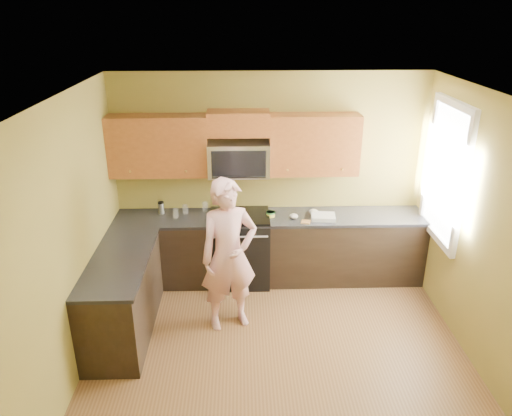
{
  "coord_description": "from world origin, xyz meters",
  "views": [
    {
      "loc": [
        -0.37,
        -4.05,
        3.44
      ],
      "look_at": [
        -0.2,
        1.3,
        1.2
      ],
      "focal_mm": 34.25,
      "sensor_mm": 36.0,
      "label": 1
    }
  ],
  "objects_px": {
    "microwave": "(239,175)",
    "butter_tub": "(271,216)",
    "stove": "(240,248)",
    "travel_mug": "(162,214)",
    "woman": "(229,256)",
    "frying_pan": "(230,222)"
  },
  "relations": [
    {
      "from": "stove",
      "to": "travel_mug",
      "type": "bearing_deg",
      "value": 171.94
    },
    {
      "from": "stove",
      "to": "travel_mug",
      "type": "xyz_separation_m",
      "value": [
        -1.01,
        0.14,
        0.45
      ]
    },
    {
      "from": "microwave",
      "to": "butter_tub",
      "type": "height_order",
      "value": "microwave"
    },
    {
      "from": "microwave",
      "to": "butter_tub",
      "type": "xyz_separation_m",
      "value": [
        0.4,
        -0.12,
        -0.53
      ]
    },
    {
      "from": "microwave",
      "to": "travel_mug",
      "type": "relative_size",
      "value": 4.65
    },
    {
      "from": "microwave",
      "to": "frying_pan",
      "type": "distance_m",
      "value": 0.62
    },
    {
      "from": "stove",
      "to": "butter_tub",
      "type": "relative_size",
      "value": 8.41
    },
    {
      "from": "butter_tub",
      "to": "travel_mug",
      "type": "xyz_separation_m",
      "value": [
        -1.41,
        0.14,
        0.0
      ]
    },
    {
      "from": "frying_pan",
      "to": "butter_tub",
      "type": "bearing_deg",
      "value": 22.54
    },
    {
      "from": "stove",
      "to": "microwave",
      "type": "relative_size",
      "value": 1.25
    },
    {
      "from": "microwave",
      "to": "butter_tub",
      "type": "bearing_deg",
      "value": -16.69
    },
    {
      "from": "woman",
      "to": "frying_pan",
      "type": "height_order",
      "value": "woman"
    },
    {
      "from": "stove",
      "to": "frying_pan",
      "type": "xyz_separation_m",
      "value": [
        -0.12,
        -0.22,
        0.47
      ]
    },
    {
      "from": "woman",
      "to": "butter_tub",
      "type": "height_order",
      "value": "woman"
    },
    {
      "from": "stove",
      "to": "microwave",
      "type": "height_order",
      "value": "microwave"
    },
    {
      "from": "butter_tub",
      "to": "travel_mug",
      "type": "height_order",
      "value": "travel_mug"
    },
    {
      "from": "frying_pan",
      "to": "stove",
      "type": "bearing_deg",
      "value": 60.53
    },
    {
      "from": "microwave",
      "to": "woman",
      "type": "xyz_separation_m",
      "value": [
        -0.12,
        -1.1,
        -0.56
      ]
    },
    {
      "from": "stove",
      "to": "frying_pan",
      "type": "bearing_deg",
      "value": -118.94
    },
    {
      "from": "woman",
      "to": "frying_pan",
      "type": "bearing_deg",
      "value": 71.59
    },
    {
      "from": "stove",
      "to": "woman",
      "type": "height_order",
      "value": "woman"
    },
    {
      "from": "frying_pan",
      "to": "butter_tub",
      "type": "xyz_separation_m",
      "value": [
        0.52,
        0.22,
        -0.03
      ]
    }
  ]
}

